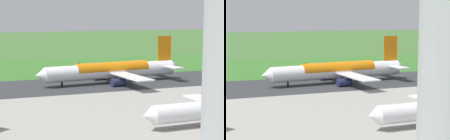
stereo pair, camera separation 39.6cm
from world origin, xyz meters
The scene contains 7 objects.
ground_plane centered at (0.00, 0.00, 0.00)m, with size 800.00×800.00×0.00m, color #3D662D.
runway_asphalt centered at (0.00, 0.00, 0.03)m, with size 600.00×32.11×0.06m, color #2D3033.
apron_concrete centered at (0.00, 51.85, 0.03)m, with size 440.00×110.00×0.05m, color gray.
grass_verge_foreground centered at (0.00, -39.23, 0.02)m, with size 600.00×80.00×0.04m, color #346B27.
airliner_main centered at (7.21, -0.04, 4.35)m, with size 54.15×44.37×15.88m.
no_stopping_sign centered at (7.22, -42.84, 1.40)m, with size 0.60×0.10×2.34m.
traffic_cone_orange centered at (13.23, -42.39, 0.28)m, with size 0.40×0.40×0.55m, color orange.
Camera 2 is at (57.14, 135.49, 24.12)m, focal length 67.67 mm.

